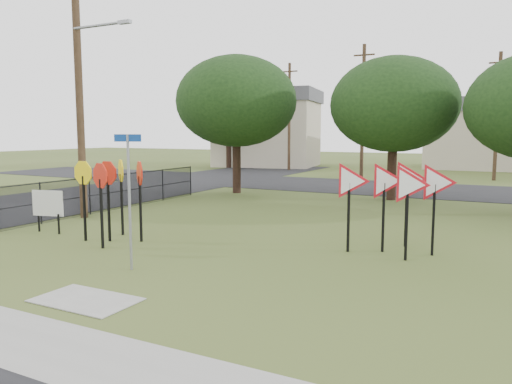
% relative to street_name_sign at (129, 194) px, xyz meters
% --- Properties ---
extents(ground, '(140.00, 140.00, 0.00)m').
position_rel_street_name_sign_xyz_m(ground, '(0.71, 0.30, -1.82)').
color(ground, '#3B4D1C').
extents(sidewalk, '(30.00, 1.60, 0.02)m').
position_rel_street_name_sign_xyz_m(sidewalk, '(0.71, -3.90, -1.81)').
color(sidewalk, gray).
rests_on(sidewalk, ground).
extents(street_left, '(8.00, 50.00, 0.02)m').
position_rel_street_name_sign_xyz_m(street_left, '(-11.29, 10.30, -1.81)').
color(street_left, black).
rests_on(street_left, ground).
extents(street_far, '(60.00, 8.00, 0.02)m').
position_rel_street_name_sign_xyz_m(street_far, '(0.71, 20.30, -1.81)').
color(street_far, black).
rests_on(street_far, ground).
extents(curb_pad, '(2.00, 1.20, 0.02)m').
position_rel_street_name_sign_xyz_m(curb_pad, '(0.71, -2.10, -1.81)').
color(curb_pad, gray).
rests_on(curb_pad, ground).
extents(street_name_sign, '(0.64, 0.21, 3.20)m').
position_rel_street_name_sign_xyz_m(street_name_sign, '(0.00, 0.00, 0.00)').
color(street_name_sign, gray).
rests_on(street_name_sign, ground).
extents(stop_sign_cluster, '(2.24, 2.03, 2.43)m').
position_rel_street_name_sign_xyz_m(stop_sign_cluster, '(-2.63, 2.15, -0.02)').
color(stop_sign_cluster, black).
rests_on(stop_sign_cluster, ground).
extents(yield_sign_cluster, '(3.18, 1.65, 2.50)m').
position_rel_street_name_sign_xyz_m(yield_sign_cluster, '(5.18, 4.57, 0.01)').
color(yield_sign_cluster, black).
rests_on(yield_sign_cluster, ground).
extents(info_board, '(1.09, 0.30, 1.39)m').
position_rel_street_name_sign_xyz_m(info_board, '(-5.36, 2.13, -0.90)').
color(info_board, black).
rests_on(info_board, ground).
extents(utility_pole_main, '(3.55, 0.33, 10.00)m').
position_rel_street_name_sign_xyz_m(utility_pole_main, '(-6.53, 4.79, 3.39)').
color(utility_pole_main, '#473220').
rests_on(utility_pole_main, ground).
extents(far_pole_a, '(1.40, 0.24, 9.00)m').
position_rel_street_name_sign_xyz_m(far_pole_a, '(-1.29, 24.30, 2.78)').
color(far_pole_a, '#473220').
rests_on(far_pole_a, ground).
extents(far_pole_b, '(1.40, 0.24, 8.50)m').
position_rel_street_name_sign_xyz_m(far_pole_b, '(6.71, 28.30, 2.52)').
color(far_pole_b, '#473220').
rests_on(far_pole_b, ground).
extents(far_pole_c, '(1.40, 0.24, 9.00)m').
position_rel_street_name_sign_xyz_m(far_pole_c, '(-9.29, 30.30, 2.78)').
color(far_pole_c, '#473220').
rests_on(far_pole_c, ground).
extents(fence_run, '(0.05, 11.55, 1.50)m').
position_rel_street_name_sign_xyz_m(fence_run, '(-6.89, 6.55, -1.04)').
color(fence_run, black).
rests_on(fence_run, ground).
extents(house_left, '(10.58, 8.88, 7.20)m').
position_rel_street_name_sign_xyz_m(house_left, '(-13.29, 34.30, 1.83)').
color(house_left, '#C2B69C').
rests_on(house_left, ground).
extents(house_mid, '(8.40, 8.40, 6.20)m').
position_rel_street_name_sign_xyz_m(house_mid, '(4.71, 40.30, 1.32)').
color(house_mid, '#C2B69C').
rests_on(house_mid, ground).
extents(tree_near_left, '(6.40, 6.40, 7.27)m').
position_rel_street_name_sign_xyz_m(tree_near_left, '(-5.29, 14.30, 3.03)').
color(tree_near_left, black).
rests_on(tree_near_left, ground).
extents(tree_near_mid, '(6.00, 6.00, 6.80)m').
position_rel_street_name_sign_xyz_m(tree_near_mid, '(2.71, 15.30, 2.72)').
color(tree_near_mid, black).
rests_on(tree_near_mid, ground).
extents(tree_far_left, '(6.80, 6.80, 7.73)m').
position_rel_street_name_sign_xyz_m(tree_far_left, '(-15.29, 30.30, 3.35)').
color(tree_far_left, black).
rests_on(tree_far_left, ground).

